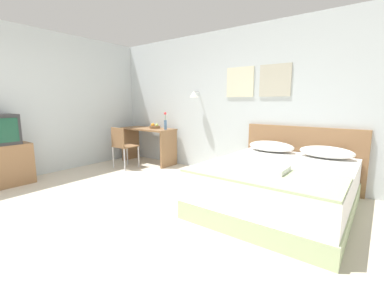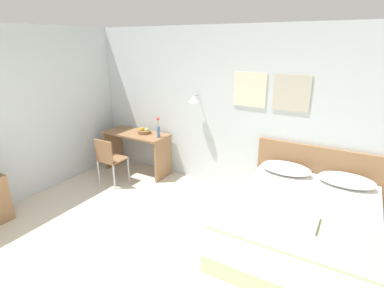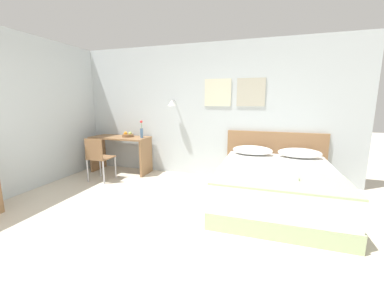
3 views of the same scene
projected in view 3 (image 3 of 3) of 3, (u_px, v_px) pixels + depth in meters
ground_plane at (116, 267)px, 2.21m from camera, size 24.00×24.00×0.00m
wall_back at (201, 111)px, 4.79m from camera, size 5.98×0.31×2.65m
bed at (276, 186)px, 3.51m from camera, size 1.66×2.03×0.57m
headboard at (274, 157)px, 4.45m from camera, size 1.78×0.06×0.97m
pillow_left at (252, 150)px, 4.29m from camera, size 0.71×0.37×0.17m
pillow_right at (300, 153)px, 4.06m from camera, size 0.71×0.37×0.17m
throw_blanket at (279, 180)px, 2.90m from camera, size 1.61×0.81×0.02m
folded_towel_near_foot at (282, 173)px, 3.01m from camera, size 0.36×0.34×0.06m
desk at (121, 147)px, 5.11m from camera, size 1.26×0.54×0.78m
desk_chair at (98, 156)px, 4.47m from camera, size 0.40×0.40×0.85m
fruit_bowl at (128, 135)px, 5.06m from camera, size 0.24×0.24×0.11m
flower_vase at (142, 131)px, 4.88m from camera, size 0.06×0.06×0.37m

